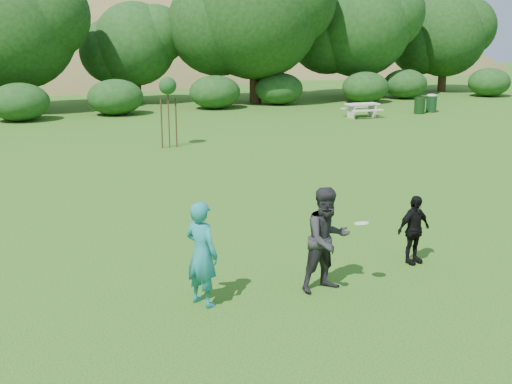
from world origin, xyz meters
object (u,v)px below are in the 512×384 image
Objects in this scene: trash_can_near at (420,106)px; trash_can_lidded at (431,103)px; player_teal at (202,254)px; player_black at (414,230)px; sapling at (168,88)px; picnic_table at (362,108)px; player_grey at (327,239)px.

trash_can_near is 1.06m from trash_can_lidded.
player_teal is at bearing -134.61° from trash_can_lidded.
player_black is 25.16m from trash_can_lidded.
sapling is at bearing 85.16° from player_black.
picnic_table is (11.90, 4.83, -1.90)m from sapling.
player_grey is at bearing -129.46° from trash_can_near.
trash_can_lidded is (1.02, 0.29, 0.09)m from trash_can_near.
sapling reaches higher than player_teal.
sapling is 2.71× the size of trash_can_lidded.
trash_can_lidded is (17.67, 20.52, -0.45)m from player_grey.
trash_can_lidded is (16.74, 5.26, -1.88)m from sapling.
player_teal is at bearing -102.26° from sapling.
player_grey reaches higher than player_black.
player_grey is 2.19× the size of trash_can_near.
trash_can_near reaches higher than picnic_table.
player_black is 22.16m from picnic_table.
picnic_table is (10.50, 19.52, -0.21)m from player_black.
player_black is (2.33, 0.58, -0.26)m from player_grey.
picnic_table is at bearing 49.94° from player_grey.
picnic_table is at bearing -174.98° from trash_can_lidded.
player_teal is at bearing 173.88° from player_black.
player_teal is at bearing -127.37° from picnic_table.
player_teal is 2.35m from player_grey.
player_grey is 26.20m from trash_can_near.
player_teal is 0.96× the size of player_grey.
player_teal reaches higher than picnic_table.
player_teal is 1.05× the size of picnic_table.
picnic_table is 4.86m from trash_can_lidded.
player_teal is 4.68m from player_black.
player_grey reaches higher than player_teal.
trash_can_lidded reaches higher than picnic_table.
trash_can_lidded is at bearing 16.13° from trash_can_near.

